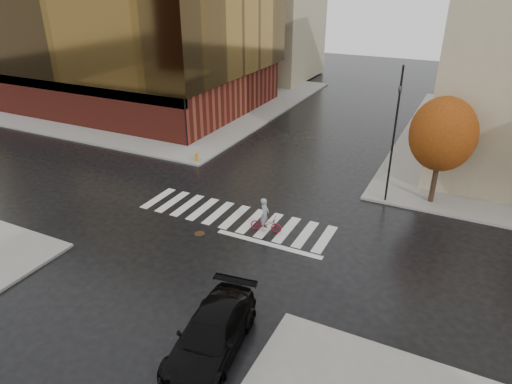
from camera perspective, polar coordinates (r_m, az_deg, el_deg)
ground at (r=26.29m, az=-3.21°, el=-3.61°), size 120.00×120.00×0.00m
sidewalk_nw at (r=53.71m, az=-12.06°, el=11.48°), size 30.00×30.00×0.15m
crosswalk at (r=26.67m, az=-2.68°, el=-3.12°), size 12.00×3.00×0.01m
office_glass at (r=50.70m, az=-16.09°, el=19.69°), size 27.00×19.00×16.00m
tree_ne_a at (r=28.56m, az=22.33°, el=6.68°), size 3.80×3.80×6.50m
sedan at (r=17.77m, az=-5.62°, el=-17.32°), size 2.94×5.71×1.58m
cyclist at (r=24.91m, az=1.21°, el=-3.56°), size 1.83×0.88×1.99m
traffic_light_nw at (r=36.31m, az=-9.00°, el=12.29°), size 0.22×0.20×7.70m
traffic_light_ne at (r=27.65m, az=17.02°, el=7.96°), size 0.21×0.24×8.20m
fire_hydrant at (r=34.18m, az=-7.45°, el=4.43°), size 0.26×0.26×0.73m
manhole at (r=25.20m, az=-7.07°, el=-5.17°), size 0.75×0.75×0.01m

